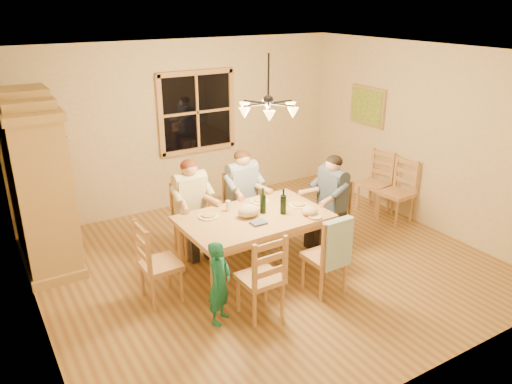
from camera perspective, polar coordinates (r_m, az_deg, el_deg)
floor at (r=6.65m, az=1.25°, el=-8.21°), size 5.50×5.50×0.00m
ceiling at (r=5.82m, az=1.47°, el=15.61°), size 5.50×5.00×0.02m
wall_back at (r=8.24m, az=-8.07°, el=7.56°), size 5.50×0.02×2.70m
wall_left at (r=5.26m, az=-24.87°, el=-2.25°), size 0.02×5.00×2.70m
wall_right at (r=7.87m, az=18.62°, el=6.00°), size 0.02×5.00×2.70m
window at (r=8.25m, az=-6.76°, el=9.06°), size 1.30×0.06×1.30m
painting at (r=8.59m, az=12.60°, el=9.53°), size 0.06×0.78×0.64m
chandelier at (r=5.92m, az=1.41°, el=9.60°), size 0.77×0.68×0.71m
armoire at (r=6.83m, az=-23.51°, el=0.50°), size 0.66×1.40×2.30m
dining_table at (r=6.22m, az=-0.26°, el=-3.59°), size 1.83×1.14×0.76m
chair_far_left at (r=6.86m, az=-7.26°, el=-4.58°), size 0.45×0.43×0.99m
chair_far_right at (r=7.19m, az=-1.49°, el=-3.13°), size 0.45×0.43×0.99m
chair_near_left at (r=5.54m, az=0.48°, el=-11.12°), size 0.45×0.43×0.99m
chair_near_right at (r=6.01m, az=7.80°, el=-8.57°), size 0.45×0.43×0.99m
chair_end_left at (r=5.89m, az=-10.77°, el=-9.41°), size 0.43×0.45×0.99m
chair_end_right at (r=7.05m, az=8.42°, el=-3.90°), size 0.43×0.45×0.99m
adult_woman at (r=6.64m, az=-7.47°, el=-0.40°), size 0.40×0.43×0.87m
adult_plaid_man at (r=6.99m, az=-1.53°, el=0.89°), size 0.40×0.43×0.87m
adult_slate_man at (r=6.84m, az=8.66°, el=0.19°), size 0.43×0.40×0.87m
towel at (r=5.70m, az=9.22°, el=-5.87°), size 0.38×0.11×0.58m
wine_bottle_a at (r=6.20m, az=0.80°, el=-0.99°), size 0.08×0.08×0.33m
wine_bottle_b at (r=6.19m, az=3.14°, el=-1.07°), size 0.08×0.08×0.33m
plate_woman at (r=6.17m, az=-5.43°, el=-2.78°), size 0.26×0.26×0.02m
plate_plaid at (r=6.60m, az=0.39°, el=-1.05°), size 0.26×0.26×0.02m
plate_slate at (r=6.49m, az=4.87°, el=-1.50°), size 0.26×0.26×0.02m
wine_glass_a at (r=6.30m, az=-3.21°, el=-1.60°), size 0.06×0.06×0.14m
wine_glass_b at (r=6.54m, az=3.12°, el=-0.70°), size 0.06×0.06×0.14m
cap at (r=6.22m, az=6.14°, el=-2.16°), size 0.20×0.20×0.11m
napkin at (r=5.95m, az=0.30°, el=-3.54°), size 0.18×0.14×0.03m
cloth_bundle at (r=6.13m, az=-0.88°, el=-2.17°), size 0.28×0.22×0.15m
child at (r=5.36m, az=-4.20°, el=-10.30°), size 0.41×0.39×0.94m
chair_spare_front at (r=8.06m, az=15.62°, el=-1.18°), size 0.45×0.47×0.99m
chair_spare_back at (r=8.37m, az=13.29°, el=-0.12°), size 0.50×0.51×0.99m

